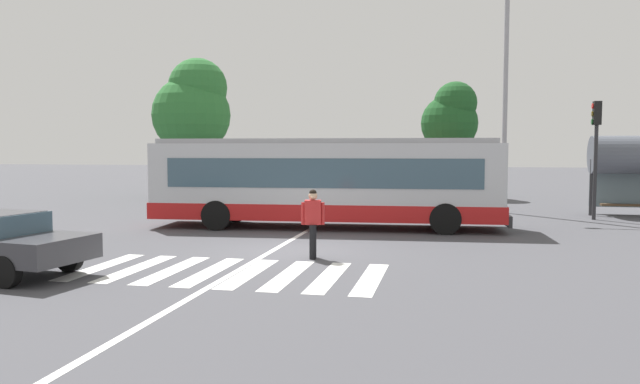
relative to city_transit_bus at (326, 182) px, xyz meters
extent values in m
plane|color=#47474C|center=(0.00, -4.86, -1.59)|extent=(160.00, 160.00, 0.00)
cylinder|color=black|center=(3.88, 1.46, -1.09)|extent=(1.02, 0.37, 1.00)
cylinder|color=black|center=(4.04, -0.88, -1.09)|extent=(1.02, 0.37, 1.00)
cylinder|color=black|center=(-3.61, 0.92, -1.09)|extent=(1.02, 0.37, 1.00)
cylinder|color=black|center=(-3.44, -1.42, -1.09)|extent=(1.02, 0.37, 1.00)
cube|color=silver|center=(-0.02, 0.00, 0.04)|extent=(11.88, 3.39, 2.55)
cube|color=red|center=(-0.02, 0.00, -0.96)|extent=(12.00, 3.42, 0.55)
cube|color=#3D5666|center=(-0.02, 0.00, 0.34)|extent=(10.48, 3.34, 0.96)
cube|color=#3D5666|center=(5.83, 0.42, 0.24)|extent=(0.20, 2.24, 1.63)
cube|color=black|center=(5.83, 0.42, 1.13)|extent=(0.20, 1.94, 0.28)
cube|color=#99999E|center=(-0.02, 0.00, 1.39)|extent=(11.40, 3.15, 0.16)
cube|color=#28282B|center=(5.95, 0.43, -1.16)|extent=(0.30, 2.55, 0.36)
cylinder|color=black|center=(0.84, -5.72, -1.16)|extent=(0.16, 0.16, 0.85)
cylinder|color=black|center=(0.88, -5.97, -1.16)|extent=(0.16, 0.16, 0.85)
cube|color=#B22323|center=(0.86, -5.84, -0.44)|extent=(0.44, 0.32, 0.60)
cylinder|color=#B22323|center=(0.63, -5.88, -0.47)|extent=(0.10, 0.10, 0.55)
cylinder|color=#B22323|center=(1.10, -5.80, -0.47)|extent=(0.10, 0.10, 0.55)
sphere|color=tan|center=(0.86, -5.84, -0.03)|extent=(0.22, 0.22, 0.22)
sphere|color=black|center=(0.86, -5.84, 0.04)|extent=(0.19, 0.19, 0.19)
cylinder|color=black|center=(-4.04, -8.56, -1.27)|extent=(0.66, 0.29, 0.64)
cylinder|color=black|center=(-4.28, -10.22, -1.27)|extent=(0.66, 0.29, 0.64)
cylinder|color=black|center=(-3.57, 12.58, -1.27)|extent=(0.23, 0.65, 0.64)
cylinder|color=black|center=(-1.90, 12.67, -1.27)|extent=(0.23, 0.65, 0.64)
cylinder|color=black|center=(-3.43, 9.80, -1.27)|extent=(0.23, 0.65, 0.64)
cylinder|color=black|center=(-1.76, 9.88, -1.27)|extent=(0.23, 0.65, 0.64)
cube|color=#C6B793|center=(-2.67, 11.23, -0.95)|extent=(2.04, 4.59, 0.52)
cube|color=#3D5666|center=(-2.66, 11.14, -0.47)|extent=(1.71, 2.24, 0.44)
cube|color=#C6B793|center=(-2.66, 11.14, -0.28)|extent=(1.63, 2.05, 0.09)
cylinder|color=black|center=(-0.80, 12.52, -1.27)|extent=(0.28, 0.66, 0.64)
cylinder|color=black|center=(0.86, 12.72, -1.27)|extent=(0.28, 0.66, 0.64)
cylinder|color=black|center=(-0.47, 9.75, -1.27)|extent=(0.28, 0.66, 0.64)
cylinder|color=black|center=(1.20, 9.95, -1.27)|extent=(0.28, 0.66, 0.64)
cube|color=white|center=(0.20, 11.23, -0.95)|extent=(2.35, 4.69, 0.52)
cube|color=#3D5666|center=(0.21, 11.14, -0.47)|extent=(1.85, 2.34, 0.44)
cube|color=white|center=(0.21, 11.14, -0.28)|extent=(1.76, 2.15, 0.09)
cylinder|color=black|center=(1.94, 12.52, -1.27)|extent=(0.23, 0.65, 0.64)
cylinder|color=black|center=(3.62, 12.61, -1.27)|extent=(0.23, 0.65, 0.64)
cylinder|color=black|center=(2.09, 9.73, -1.27)|extent=(0.23, 0.65, 0.64)
cylinder|color=black|center=(3.76, 9.82, -1.27)|extent=(0.23, 0.65, 0.64)
cube|color=#AD1E1E|center=(2.85, 11.17, -0.95)|extent=(2.06, 4.59, 0.52)
cube|color=#3D5666|center=(2.86, 11.08, -0.47)|extent=(1.71, 2.24, 0.44)
cube|color=#AD1E1E|center=(2.86, 11.08, -0.28)|extent=(1.63, 2.06, 0.09)
cylinder|color=#28282B|center=(9.62, 4.47, 0.23)|extent=(0.14, 0.14, 3.63)
cube|color=black|center=(9.62, 4.47, 2.49)|extent=(0.28, 0.32, 0.90)
cylinder|color=red|center=(9.45, 4.47, 2.76)|extent=(0.04, 0.20, 0.20)
cylinder|color=#463707|center=(9.45, 4.47, 2.46)|extent=(0.04, 0.20, 0.20)
cylinder|color=#093B10|center=(9.45, 4.47, 2.16)|extent=(0.04, 0.20, 0.20)
cylinder|color=#28282B|center=(9.83, 6.07, -0.44)|extent=(0.12, 0.12, 2.30)
cube|color=slate|center=(11.79, 6.77, -0.32)|extent=(3.76, 0.04, 1.93)
cylinder|color=#939399|center=(6.41, 6.37, 3.53)|extent=(0.20, 0.20, 10.24)
cylinder|color=brown|center=(-10.12, 11.66, -0.04)|extent=(0.36, 0.36, 3.09)
sphere|color=#2D7033|center=(-10.12, 11.66, 3.04)|extent=(4.39, 4.39, 4.39)
sphere|color=#2D7033|center=(-9.76, 11.75, 4.58)|extent=(3.29, 3.29, 3.29)
cylinder|color=brown|center=(4.12, 14.86, -0.06)|extent=(0.36, 0.36, 3.06)
sphere|color=#1E5123|center=(4.12, 14.86, 2.59)|extent=(3.20, 3.20, 3.20)
sphere|color=#1E5123|center=(4.44, 14.64, 3.71)|extent=(2.40, 2.40, 2.40)
cube|color=silver|center=(-3.68, -7.91, -1.58)|extent=(0.45, 3.21, 0.01)
cube|color=silver|center=(-2.78, -7.91, -1.58)|extent=(0.45, 3.21, 0.01)
cube|color=silver|center=(-1.89, -7.91, -1.58)|extent=(0.45, 3.21, 0.01)
cube|color=silver|center=(-1.00, -7.91, -1.58)|extent=(0.45, 3.21, 0.01)
cube|color=silver|center=(-0.11, -7.91, -1.58)|extent=(0.45, 3.21, 0.01)
cube|color=silver|center=(0.79, -7.91, -1.58)|extent=(0.45, 3.21, 0.01)
cube|color=silver|center=(1.68, -7.91, -1.58)|extent=(0.45, 3.21, 0.01)
cube|color=silver|center=(2.57, -7.91, -1.58)|extent=(0.45, 3.21, 0.01)
cube|color=silver|center=(-0.44, -2.86, -1.59)|extent=(0.16, 24.00, 0.01)
camera|label=1|loc=(4.13, -20.29, 1.11)|focal=33.86mm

